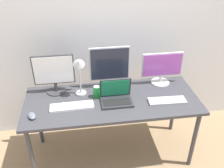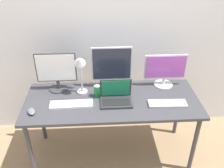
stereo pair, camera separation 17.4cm
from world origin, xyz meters
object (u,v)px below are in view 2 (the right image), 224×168
object	(u,v)px
desk_lamp	(80,69)
laptop_silver	(116,97)
work_desk	(112,105)
monitor_left	(56,71)
monitor_center	(112,66)
keyboard_main	(71,104)
mouse_by_keyboard	(31,111)
monitor_right	(165,70)
keyboard_aux	(167,104)
soda_can_near_keyboard	(97,91)

from	to	relation	value
desk_lamp	laptop_silver	bearing A→B (deg)	-22.44
work_desk	monitor_left	distance (m)	0.66
monitor_center	laptop_silver	bearing A→B (deg)	-84.96
work_desk	desk_lamp	distance (m)	0.48
laptop_silver	keyboard_main	xyz separation A→B (m)	(-0.43, -0.04, -0.04)
mouse_by_keyboard	desk_lamp	size ratio (longest dim) A/B	0.25
monitor_center	keyboard_main	world-z (taller)	monitor_center
mouse_by_keyboard	desk_lamp	xyz separation A→B (m)	(0.45, 0.28, 0.28)
monitor_center	monitor_right	distance (m)	0.56
keyboard_main	keyboard_aux	xyz separation A→B (m)	(0.92, -0.04, 0.00)
keyboard_main	desk_lamp	xyz separation A→B (m)	(0.10, 0.18, 0.29)
monitor_center	soda_can_near_keyboard	bearing A→B (deg)	-131.03
work_desk	soda_can_near_keyboard	bearing A→B (deg)	156.29
keyboard_main	mouse_by_keyboard	world-z (taller)	mouse_by_keyboard
work_desk	soda_can_near_keyboard	distance (m)	0.20
monitor_left	keyboard_main	size ratio (longest dim) A/B	1.01
keyboard_main	work_desk	bearing A→B (deg)	8.73
monitor_right	keyboard_main	distance (m)	1.03
laptop_silver	keyboard_main	distance (m)	0.44
laptop_silver	soda_can_near_keyboard	size ratio (longest dim) A/B	2.43
desk_lamp	work_desk	bearing A→B (deg)	-19.69
mouse_by_keyboard	desk_lamp	distance (m)	0.60
work_desk	laptop_silver	size ratio (longest dim) A/B	5.64
laptop_silver	mouse_by_keyboard	bearing A→B (deg)	-169.81
monitor_left	keyboard_aux	bearing A→B (deg)	-17.40
monitor_center	desk_lamp	xyz separation A→B (m)	(-0.31, -0.14, 0.06)
monitor_right	soda_can_near_keyboard	distance (m)	0.75
monitor_left	soda_can_near_keyboard	xyz separation A→B (m)	(0.41, -0.16, -0.16)
monitor_center	work_desk	bearing A→B (deg)	-92.78
monitor_center	desk_lamp	world-z (taller)	monitor_center
monitor_left	monitor_right	bearing A→B (deg)	0.75
keyboard_main	mouse_by_keyboard	distance (m)	0.37
monitor_center	mouse_by_keyboard	xyz separation A→B (m)	(-0.76, -0.42, -0.22)
monitor_left	keyboard_aux	size ratio (longest dim) A/B	1.12
monitor_center	keyboard_aux	distance (m)	0.67
monitor_left	monitor_center	bearing A→B (deg)	2.25
keyboard_main	desk_lamp	size ratio (longest dim) A/B	0.94
keyboard_main	desk_lamp	distance (m)	0.35
laptop_silver	mouse_by_keyboard	size ratio (longest dim) A/B	2.82
laptop_silver	monitor_left	bearing A→B (deg)	156.54
monitor_center	keyboard_main	bearing A→B (deg)	-142.03
monitor_left	desk_lamp	bearing A→B (deg)	-24.78
soda_can_near_keyboard	work_desk	bearing A→B (deg)	-23.71
monitor_left	mouse_by_keyboard	xyz separation A→B (m)	(-0.20, -0.40, -0.20)
monitor_right	soda_can_near_keyboard	world-z (taller)	monitor_right
keyboard_main	soda_can_near_keyboard	distance (m)	0.29
monitor_center	monitor_right	size ratio (longest dim) A/B	1.03
monitor_center	mouse_by_keyboard	distance (m)	0.90
monitor_center	keyboard_aux	world-z (taller)	monitor_center
monitor_center	keyboard_main	distance (m)	0.57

